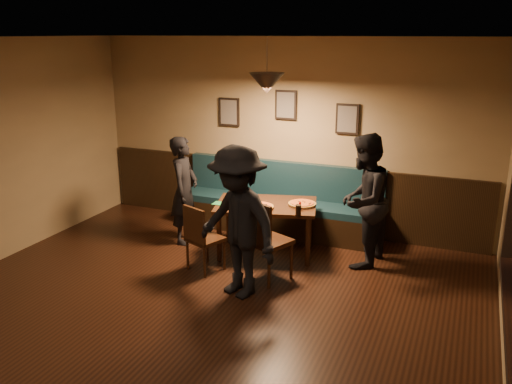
{
  "coord_description": "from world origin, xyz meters",
  "views": [
    {
      "loc": [
        2.55,
        -3.86,
        2.85
      ],
      "look_at": [
        0.12,
        2.05,
        0.95
      ],
      "focal_mm": 37.78,
      "sensor_mm": 36.0,
      "label": 1
    }
  ],
  "objects_px": {
    "chair_near_left": "(205,238)",
    "diner_right": "(363,201)",
    "chair_near_right": "(269,239)",
    "soda_glass": "(298,211)",
    "dining_table": "(266,228)",
    "tabasco_bottle": "(300,206)",
    "booth_bench": "(278,200)",
    "diner_front": "(238,222)",
    "diner_left": "(184,190)"
  },
  "relations": [
    {
      "from": "chair_near_left",
      "to": "diner_right",
      "type": "xyz_separation_m",
      "value": [
        1.74,
        0.9,
        0.42
      ]
    },
    {
      "from": "chair_near_right",
      "to": "soda_glass",
      "type": "relative_size",
      "value": 6.79
    },
    {
      "from": "dining_table",
      "to": "chair_near_right",
      "type": "bearing_deg",
      "value": -81.1
    },
    {
      "from": "dining_table",
      "to": "chair_near_left",
      "type": "distance_m",
      "value": 0.93
    },
    {
      "from": "soda_glass",
      "to": "tabasco_bottle",
      "type": "distance_m",
      "value": 0.25
    },
    {
      "from": "dining_table",
      "to": "soda_glass",
      "type": "bearing_deg",
      "value": -46.27
    },
    {
      "from": "booth_bench",
      "to": "diner_front",
      "type": "bearing_deg",
      "value": -82.72
    },
    {
      "from": "soda_glass",
      "to": "tabasco_bottle",
      "type": "xyz_separation_m",
      "value": [
        -0.06,
        0.24,
        -0.01
      ]
    },
    {
      "from": "diner_left",
      "to": "chair_near_left",
      "type": "bearing_deg",
      "value": -145.98
    },
    {
      "from": "booth_bench",
      "to": "diner_front",
      "type": "xyz_separation_m",
      "value": [
        0.26,
        -2.02,
        0.36
      ]
    },
    {
      "from": "chair_near_right",
      "to": "soda_glass",
      "type": "bearing_deg",
      "value": 82.08
    },
    {
      "from": "booth_bench",
      "to": "diner_right",
      "type": "relative_size",
      "value": 1.78
    },
    {
      "from": "booth_bench",
      "to": "soda_glass",
      "type": "xyz_separation_m",
      "value": [
        0.67,
        -1.14,
        0.27
      ]
    },
    {
      "from": "chair_near_right",
      "to": "diner_right",
      "type": "xyz_separation_m",
      "value": [
        0.93,
        0.84,
        0.34
      ]
    },
    {
      "from": "chair_near_left",
      "to": "chair_near_right",
      "type": "xyz_separation_m",
      "value": [
        0.81,
        0.06,
        0.08
      ]
    },
    {
      "from": "booth_bench",
      "to": "soda_glass",
      "type": "distance_m",
      "value": 1.34
    },
    {
      "from": "chair_near_right",
      "to": "diner_left",
      "type": "xyz_separation_m",
      "value": [
        -1.52,
        0.68,
        0.25
      ]
    },
    {
      "from": "diner_left",
      "to": "diner_right",
      "type": "bearing_deg",
      "value": -95.75
    },
    {
      "from": "dining_table",
      "to": "chair_near_left",
      "type": "bearing_deg",
      "value": -137.7
    },
    {
      "from": "dining_table",
      "to": "booth_bench",
      "type": "bearing_deg",
      "value": 83.45
    },
    {
      "from": "chair_near_right",
      "to": "tabasco_bottle",
      "type": "distance_m",
      "value": 0.69
    },
    {
      "from": "dining_table",
      "to": "diner_right",
      "type": "bearing_deg",
      "value": -9.18
    },
    {
      "from": "dining_table",
      "to": "diner_right",
      "type": "height_order",
      "value": "diner_right"
    },
    {
      "from": "dining_table",
      "to": "soda_glass",
      "type": "xyz_separation_m",
      "value": [
        0.55,
        -0.33,
        0.42
      ]
    },
    {
      "from": "diner_right",
      "to": "diner_left",
      "type": "bearing_deg",
      "value": -77.41
    },
    {
      "from": "tabasco_bottle",
      "to": "soda_glass",
      "type": "bearing_deg",
      "value": -76.9
    },
    {
      "from": "chair_near_left",
      "to": "diner_right",
      "type": "height_order",
      "value": "diner_right"
    },
    {
      "from": "dining_table",
      "to": "diner_right",
      "type": "distance_m",
      "value": 1.35
    },
    {
      "from": "dining_table",
      "to": "diner_left",
      "type": "bearing_deg",
      "value": 166.45
    },
    {
      "from": "dining_table",
      "to": "soda_glass",
      "type": "relative_size",
      "value": 8.78
    },
    {
      "from": "booth_bench",
      "to": "tabasco_bottle",
      "type": "xyz_separation_m",
      "value": [
        0.61,
        -0.9,
        0.26
      ]
    },
    {
      "from": "chair_near_left",
      "to": "chair_near_right",
      "type": "bearing_deg",
      "value": 26.4
    },
    {
      "from": "soda_glass",
      "to": "diner_right",
      "type": "bearing_deg",
      "value": 33.52
    },
    {
      "from": "booth_bench",
      "to": "chair_near_right",
      "type": "bearing_deg",
      "value": -73.99
    },
    {
      "from": "diner_left",
      "to": "tabasco_bottle",
      "type": "height_order",
      "value": "diner_left"
    },
    {
      "from": "chair_near_left",
      "to": "booth_bench",
      "type": "bearing_deg",
      "value": 98.36
    },
    {
      "from": "booth_bench",
      "to": "diner_left",
      "type": "bearing_deg",
      "value": -142.5
    },
    {
      "from": "diner_left",
      "to": "soda_glass",
      "type": "xyz_separation_m",
      "value": [
        1.75,
        -0.3,
        0.02
      ]
    },
    {
      "from": "booth_bench",
      "to": "chair_near_left",
      "type": "distance_m",
      "value": 1.63
    },
    {
      "from": "diner_right",
      "to": "tabasco_bottle",
      "type": "xyz_separation_m",
      "value": [
        -0.75,
        -0.22,
        -0.09
      ]
    },
    {
      "from": "tabasco_bottle",
      "to": "diner_left",
      "type": "bearing_deg",
      "value": 177.9
    },
    {
      "from": "chair_near_left",
      "to": "diner_front",
      "type": "distance_m",
      "value": 0.88
    },
    {
      "from": "chair_near_right",
      "to": "diner_right",
      "type": "height_order",
      "value": "diner_right"
    },
    {
      "from": "chair_near_right",
      "to": "diner_right",
      "type": "bearing_deg",
      "value": 65.86
    },
    {
      "from": "dining_table",
      "to": "chair_near_left",
      "type": "xyz_separation_m",
      "value": [
        -0.5,
        -0.78,
        0.08
      ]
    },
    {
      "from": "diner_right",
      "to": "soda_glass",
      "type": "height_order",
      "value": "diner_right"
    },
    {
      "from": "chair_near_left",
      "to": "soda_glass",
      "type": "bearing_deg",
      "value": 44.79
    },
    {
      "from": "diner_left",
      "to": "tabasco_bottle",
      "type": "distance_m",
      "value": 1.7
    },
    {
      "from": "booth_bench",
      "to": "chair_near_right",
      "type": "distance_m",
      "value": 1.58
    },
    {
      "from": "soda_glass",
      "to": "booth_bench",
      "type": "bearing_deg",
      "value": 120.46
    }
  ]
}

